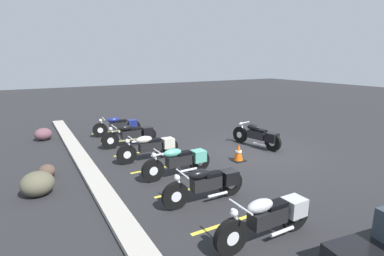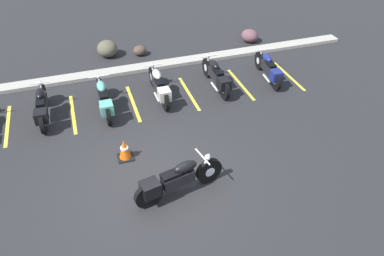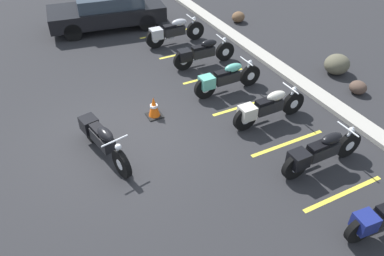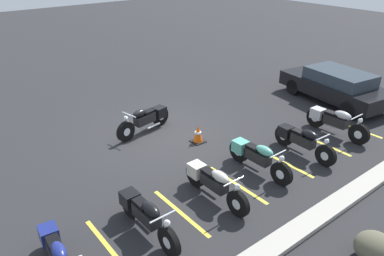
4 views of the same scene
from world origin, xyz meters
name	(u,v)px [view 2 (image 2 of 4)]	position (x,y,z in m)	size (l,w,h in m)	color
ground	(157,185)	(0.00, 0.00, 0.00)	(60.00, 60.00, 0.00)	#262628
motorcycle_black_featured	(175,180)	(0.34, -0.44, 0.46)	(2.19, 0.78, 0.87)	black
parked_bike_1	(42,106)	(-2.46, 3.63, 0.45)	(0.60, 2.15, 0.84)	black
parked_bike_2	(104,99)	(-0.72, 3.46, 0.45)	(0.61, 2.17, 0.85)	black
parked_bike_3	(159,86)	(1.02, 3.65, 0.45)	(0.61, 2.16, 0.85)	black
parked_bike_4	(217,76)	(2.94, 3.66, 0.46)	(0.61, 2.18, 0.86)	black
parked_bike_5	(269,68)	(4.82, 3.62, 0.44)	(0.59, 2.09, 0.82)	black
concrete_curb	(117,71)	(0.00, 5.74, 0.06)	(18.00, 0.50, 0.12)	#A8A399
landscape_rock_0	(250,36)	(5.55, 6.64, 0.26)	(0.71, 0.63, 0.51)	brown
landscape_rock_2	(140,50)	(1.07, 6.86, 0.19)	(0.50, 0.46, 0.38)	#4F3C31
landscape_rock_3	(107,49)	(-0.10, 7.15, 0.31)	(0.80, 0.75, 0.62)	brown
traffic_cone	(124,150)	(-0.53, 1.19, 0.27)	(0.40, 0.40, 0.58)	black
stall_line_1	(8,125)	(-3.50, 3.64, 0.00)	(0.10, 2.10, 0.00)	gold
stall_line_2	(73,114)	(-1.67, 3.64, 0.00)	(0.10, 2.10, 0.00)	gold
stall_line_3	(133,103)	(0.16, 3.64, 0.00)	(0.10, 2.10, 0.00)	gold
stall_line_4	(189,93)	(1.99, 3.64, 0.00)	(0.10, 2.10, 0.00)	gold
stall_line_5	(241,84)	(3.82, 3.64, 0.00)	(0.10, 2.10, 0.00)	gold
stall_line_6	(289,76)	(5.65, 3.64, 0.00)	(0.10, 2.10, 0.00)	gold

